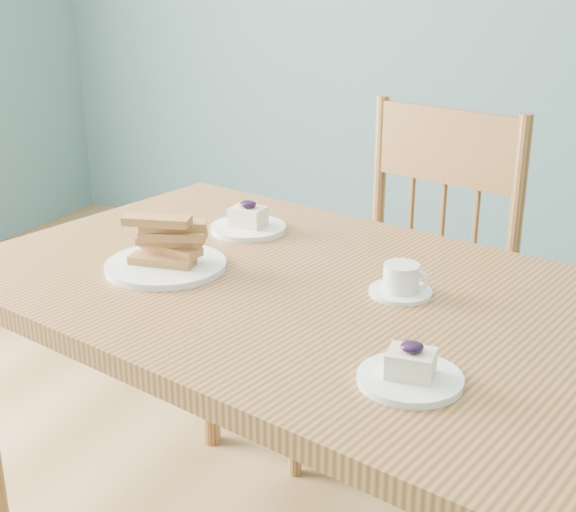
{
  "coord_description": "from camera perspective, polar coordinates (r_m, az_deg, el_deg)",
  "views": [
    {
      "loc": [
        0.51,
        -1.2,
        1.39
      ],
      "look_at": [
        -0.11,
        0.15,
        0.83
      ],
      "focal_mm": 50.0,
      "sensor_mm": 36.0,
      "label": 1
    }
  ],
  "objects": [
    {
      "name": "dining_table",
      "position": [
        1.55,
        2.98,
        -5.28
      ],
      "size": [
        1.64,
        1.16,
        0.79
      ],
      "rotation": [
        0.0,
        0.0,
        -0.23
      ],
      "color": "#A5733E",
      "rests_on": "ground"
    },
    {
      "name": "dining_chair",
      "position": [
        2.19,
        8.59,
        -2.99
      ],
      "size": [
        0.57,
        0.56,
        1.03
      ],
      "rotation": [
        0.0,
        0.0,
        -0.27
      ],
      "color": "#A5733E",
      "rests_on": "ground"
    },
    {
      "name": "cheesecake_plate_near",
      "position": [
        1.22,
        8.7,
        -8.18
      ],
      "size": [
        0.16,
        0.16,
        0.07
      ],
      "rotation": [
        0.0,
        0.0,
        0.09
      ],
      "color": "white",
      "rests_on": "dining_table"
    },
    {
      "name": "cheesecake_plate_far",
      "position": [
        1.85,
        -2.85,
        2.34
      ],
      "size": [
        0.17,
        0.17,
        0.07
      ],
      "rotation": [
        0.0,
        0.0,
        -0.02
      ],
      "color": "white",
      "rests_on": "dining_table"
    },
    {
      "name": "coffee_cup",
      "position": [
        1.52,
        8.07,
        -1.81
      ],
      "size": [
        0.12,
        0.12,
        0.06
      ],
      "rotation": [
        0.0,
        0.0,
        0.01
      ],
      "color": "white",
      "rests_on": "dining_table"
    },
    {
      "name": "biscotti_plate",
      "position": [
        1.64,
        -8.73,
        0.32
      ],
      "size": [
        0.25,
        0.25,
        0.11
      ],
      "rotation": [
        0.0,
        0.0,
        0.23
      ],
      "color": "white",
      "rests_on": "dining_table"
    }
  ]
}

